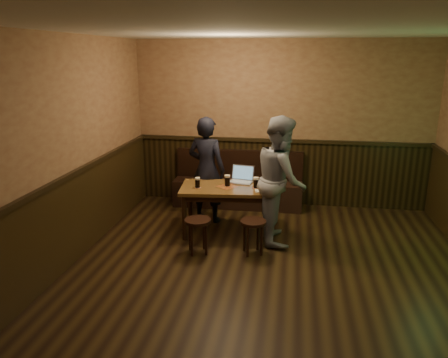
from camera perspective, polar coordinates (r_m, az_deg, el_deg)
room at (r=4.85m, az=6.18°, el=-0.30°), size 5.04×6.04×2.84m
bench at (r=7.58m, az=1.82°, el=-1.19°), size 2.20×0.50×0.95m
pub_table at (r=6.33m, az=0.39°, el=-1.80°), size 1.40×0.89×0.71m
stool_left at (r=5.78m, az=-3.44°, el=-6.16°), size 0.46×0.46×0.47m
stool_right at (r=5.76m, az=3.82°, el=-6.30°), size 0.45×0.45×0.46m
pint_left at (r=6.24m, az=-3.48°, el=-0.47°), size 0.10×0.10×0.15m
pint_mid at (r=6.30m, az=0.44°, el=-0.21°), size 0.11×0.11×0.17m
pint_right at (r=6.24m, az=4.21°, el=-0.47°), size 0.10×0.10×0.16m
laptop at (r=6.53m, az=2.32°, el=0.16°), size 0.38×0.33×0.24m
menu at (r=6.13m, az=5.11°, el=-1.53°), size 0.24×0.19×0.00m
person_suit at (r=6.76m, az=-2.28°, el=1.22°), size 0.68×0.53×1.66m
person_grey at (r=6.07m, az=7.44°, el=-0.09°), size 0.78×0.94×1.77m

